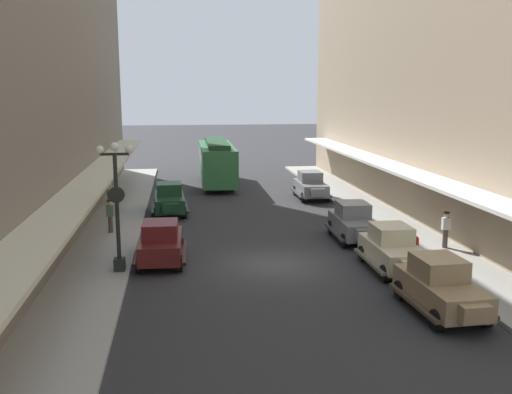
% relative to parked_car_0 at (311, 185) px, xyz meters
% --- Properties ---
extents(ground_plane, '(200.00, 200.00, 0.00)m').
position_rel_parked_car_0_xyz_m(ground_plane, '(-4.89, -14.50, -0.94)').
color(ground_plane, '#2D2D30').
extents(sidewalk_left, '(3.00, 60.00, 0.15)m').
position_rel_parked_car_0_xyz_m(sidewalk_left, '(-12.39, -14.50, -0.87)').
color(sidewalk_left, '#A8A59E').
rests_on(sidewalk_left, ground).
extents(sidewalk_right, '(3.00, 60.00, 0.15)m').
position_rel_parked_car_0_xyz_m(sidewalk_right, '(2.61, -14.50, -0.87)').
color(sidewalk_right, '#A8A59E').
rests_on(sidewalk_right, ground).
extents(parked_car_0, '(2.18, 4.28, 1.84)m').
position_rel_parked_car_0_xyz_m(parked_car_0, '(0.00, 0.00, 0.00)').
color(parked_car_0, slate).
rests_on(parked_car_0, ground).
extents(parked_car_1, '(2.24, 4.30, 1.84)m').
position_rel_parked_car_0_xyz_m(parked_car_1, '(-0.37, -10.99, 0.00)').
color(parked_car_1, slate).
rests_on(parked_car_1, ground).
extents(parked_car_2, '(2.14, 4.26, 1.84)m').
position_rel_parked_car_0_xyz_m(parked_car_2, '(-0.25, -15.90, 0.00)').
color(parked_car_2, beige).
rests_on(parked_car_2, ground).
extents(parked_car_3, '(2.27, 4.30, 1.84)m').
position_rel_parked_car_0_xyz_m(parked_car_3, '(-9.46, -3.72, 0.00)').
color(parked_car_3, '#193D23').
rests_on(parked_car_3, ground).
extents(parked_car_4, '(2.24, 4.30, 1.84)m').
position_rel_parked_car_0_xyz_m(parked_car_4, '(-9.67, -13.61, 0.00)').
color(parked_car_4, '#591919').
rests_on(parked_car_4, ground).
extents(parked_car_5, '(2.27, 4.31, 1.84)m').
position_rel_parked_car_0_xyz_m(parked_car_5, '(-0.32, -20.47, 0.00)').
color(parked_car_5, '#997F5B').
rests_on(parked_car_5, ground).
extents(streetcar, '(2.58, 9.62, 3.46)m').
position_rel_parked_car_0_xyz_m(streetcar, '(-5.95, 6.56, 0.96)').
color(streetcar, '#33723F').
rests_on(streetcar, ground).
extents(lamp_post_with_clock, '(1.42, 0.44, 5.16)m').
position_rel_parked_car_0_xyz_m(lamp_post_with_clock, '(-11.29, -14.95, 2.04)').
color(lamp_post_with_clock, black).
rests_on(lamp_post_with_clock, sidewalk_left).
extents(fire_hydrant, '(0.24, 0.24, 0.82)m').
position_rel_parked_car_0_xyz_m(fire_hydrant, '(1.46, -14.33, -0.38)').
color(fire_hydrant, '#B21E19').
rests_on(fire_hydrant, sidewalk_right).
extents(pedestrian_0, '(0.36, 0.28, 1.67)m').
position_rel_parked_car_0_xyz_m(pedestrian_0, '(-12.36, -8.50, 0.07)').
color(pedestrian_0, '#4C4238').
rests_on(pedestrian_0, sidewalk_left).
extents(pedestrian_1, '(0.36, 0.24, 1.64)m').
position_rel_parked_car_0_xyz_m(pedestrian_1, '(-13.40, -0.38, 0.05)').
color(pedestrian_1, slate).
rests_on(pedestrian_1, sidewalk_left).
extents(pedestrian_2, '(0.36, 0.28, 1.67)m').
position_rel_parked_car_0_xyz_m(pedestrian_2, '(3.23, -13.46, 0.07)').
color(pedestrian_2, '#4C4238').
rests_on(pedestrian_2, sidewalk_right).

